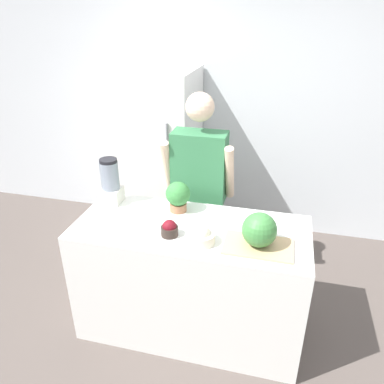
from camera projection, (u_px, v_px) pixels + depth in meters
ground_plane at (179, 360)px, 2.67m from camera, size 14.00×14.00×0.00m
wall_back at (231, 111)px, 3.86m from camera, size 8.00×0.06×2.60m
counter_island at (191, 279)px, 2.78m from camera, size 1.62×0.71×0.91m
refrigerator at (157, 157)px, 3.84m from camera, size 0.79×0.76×1.75m
person at (199, 193)px, 3.12m from camera, size 0.57×0.27×1.70m
cutting_board at (258, 246)px, 2.35m from camera, size 0.44×0.27×0.01m
watermelon at (259, 230)px, 2.31m from camera, size 0.22×0.22×0.22m
bowl_cherries at (169, 229)px, 2.46m from camera, size 0.11×0.11×0.11m
bowl_cream at (201, 236)px, 2.38m from camera, size 0.18×0.18×0.13m
blender at (110, 182)px, 2.82m from camera, size 0.15×0.15×0.36m
potted_plant at (178, 196)px, 2.72m from camera, size 0.18×0.18×0.23m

